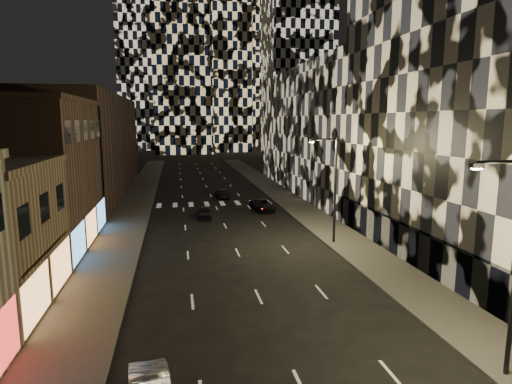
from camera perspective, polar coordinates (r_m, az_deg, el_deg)
name	(u,v)px	position (r m, az deg, el deg)	size (l,w,h in m)	color
sidewalk_left	(134,206)	(55.43, -15.91, -1.78)	(4.00, 120.00, 0.15)	#47443F
sidewalk_right	(290,200)	(57.10, 4.49, -1.12)	(4.00, 120.00, 0.15)	#47443F
curb_left	(152,205)	(55.27, -13.74, -1.72)	(0.20, 120.00, 0.15)	#4C4C47
curb_right	(274,201)	(56.59, 2.44, -1.19)	(0.20, 120.00, 0.15)	#4C4C47
retail_brown	(24,177)	(39.89, -28.51, 1.75)	(10.00, 15.00, 12.00)	brown
retail_filler_left	(88,146)	(65.43, -21.54, 5.72)	(10.00, 40.00, 14.00)	brown
midrise_right	(508,115)	(37.82, 30.53, 8.84)	(16.00, 25.00, 22.00)	#232326
midrise_base	(407,242)	(34.54, 19.43, -6.31)	(0.60, 25.00, 3.00)	#383838
midrise_filler_right	(343,131)	(65.97, 11.49, 7.96)	(16.00, 40.00, 18.00)	#232326
tower_center_low	(180,1)	(148.83, -10.09, 23.75)	(18.00, 18.00, 95.00)	black
streetlight_far	(333,183)	(36.94, 10.18, 1.21)	(2.55, 0.25, 9.00)	black
car_dark_midlane	(205,212)	(47.35, -6.81, -2.71)	(1.46, 3.63, 1.24)	black
car_dark_oncoming	(222,193)	(59.47, -4.52, -0.16)	(1.73, 4.26, 1.24)	black
car_dark_rightlane	(263,205)	(50.84, 0.91, -1.75)	(2.18, 4.72, 1.31)	black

